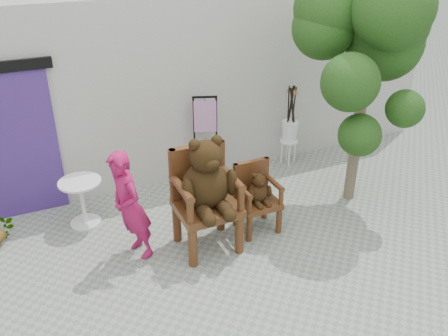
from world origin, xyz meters
name	(u,v)px	position (x,y,z in m)	size (l,w,h in m)	color
ground_plane	(285,256)	(0.00, 0.00, 0.00)	(60.00, 60.00, 0.00)	gray
back_wall	(196,83)	(0.00, 3.10, 1.50)	(9.00, 1.00, 3.00)	beige
doorway	(13,142)	(-3.00, 2.58, 1.16)	(1.40, 0.11, 2.33)	#442775
chair_big	(206,186)	(-0.84, 0.67, 0.92)	(0.79, 0.85, 1.61)	#43220E
chair_small	(256,193)	(-0.04, 0.77, 0.58)	(0.57, 0.52, 0.99)	#43220E
person	(130,206)	(-1.81, 0.85, 0.77)	(0.56, 0.37, 1.54)	#A7144C
cafe_table	(82,197)	(-2.26, 1.90, 0.44)	(0.60, 0.60, 0.70)	white
display_stand	(206,150)	(-0.15, 2.35, 0.58)	(0.54, 0.48, 1.51)	black
stool_bucket	(290,131)	(1.48, 2.35, 0.64)	(0.32, 0.32, 1.45)	white
tree	(368,30)	(1.70, 0.93, 2.63)	(1.85, 1.80, 3.51)	brown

